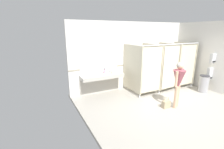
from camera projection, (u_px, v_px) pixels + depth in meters
name	position (u px, v px, depth m)	size (l,w,h in m)	color
ground_plane	(174.00, 109.00, 5.41)	(5.91, 5.56, 0.10)	#9E998E
wall_back	(133.00, 55.00, 7.20)	(5.91, 0.12, 2.90)	silver
wall_back_tile_band	(134.00, 64.00, 7.25)	(5.91, 0.01, 0.06)	#9E937F
vanity_counter	(101.00, 79.00, 6.45)	(1.72, 0.56, 0.95)	#B2ADA3
mirror_panel	(99.00, 54.00, 6.36)	(1.62, 0.02, 1.25)	silver
bathroom_stalls	(163.00, 66.00, 6.90)	(3.03, 1.32, 2.02)	beige
paper_towel_dispenser_upper	(213.00, 58.00, 6.57)	(0.33, 0.13, 0.39)	#B7BABF
paper_towel_dispenser_lower	(210.00, 73.00, 6.77)	(0.32, 0.13, 0.49)	#B7BABF
trash_bin	(204.00, 84.00, 6.70)	(0.38, 0.38, 0.72)	#99999E
person_standing	(179.00, 80.00, 5.19)	(0.53, 0.53, 1.55)	#DBAD89
handbag	(166.00, 104.00, 5.36)	(0.28, 0.15, 0.40)	tan
soap_dispenser	(104.00, 71.00, 6.51)	(0.07, 0.07, 0.18)	#D899B2
paper_cup	(112.00, 72.00, 6.42)	(0.07, 0.07, 0.10)	beige
floor_drain_cover	(187.00, 93.00, 6.67)	(0.14, 0.14, 0.01)	#B7BABF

